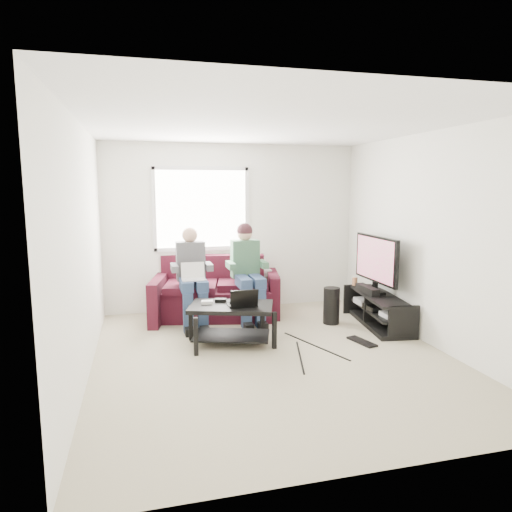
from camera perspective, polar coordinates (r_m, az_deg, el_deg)
The scene contains 26 objects.
floor at distance 5.39m, azimuth 2.10°, elevation -12.42°, with size 4.50×4.50×0.00m, color #B4AC8C.
ceiling at distance 5.08m, azimuth 2.27°, elevation 16.15°, with size 4.50×4.50×0.00m, color white.
wall_back at distance 7.25m, azimuth -2.87°, elevation 3.58°, with size 4.50×4.50×0.00m, color white.
wall_front at distance 3.01m, azimuth 14.40°, elevation -3.82°, with size 4.50×4.50×0.00m, color white.
wall_left at distance 4.90m, azimuth -20.87°, elevation 0.61°, with size 4.50×4.50×0.00m, color white.
wall_right at distance 5.95m, azimuth 20.99°, elevation 1.93°, with size 4.50×4.50×0.00m, color white.
window at distance 7.13m, azimuth -6.82°, elevation 5.87°, with size 1.48×0.04×1.28m.
sofa at distance 6.92m, azimuth -4.94°, elevation -4.84°, with size 2.08×1.21×0.89m.
person_left at distance 6.45m, azimuth -8.01°, elevation -1.99°, with size 0.40×0.71×1.37m.
person_right at distance 6.59m, azimuth -1.11°, elevation -1.15°, with size 0.40×0.71×1.42m.
laptop_silver at distance 6.27m, azimuth -7.81°, elevation -2.45°, with size 0.32×0.22×0.24m, color silver, non-canonical shape.
coffee_table at distance 5.67m, azimuth -3.11°, elevation -7.38°, with size 1.15×0.89×0.50m.
laptop_black at distance 5.56m, azimuth -1.75°, elevation -5.04°, with size 0.34×0.24×0.24m, color black, non-canonical shape.
controller_a at distance 5.70m, azimuth -6.13°, elevation -5.77°, with size 0.14×0.09×0.04m, color silver.
controller_b at distance 5.79m, azimuth -4.44°, elevation -5.53°, with size 0.14×0.09×0.04m, color black.
controller_c at distance 5.84m, azimuth -0.51°, elevation -5.38°, with size 0.14×0.09×0.04m, color gray.
tv_stand at distance 6.69m, azimuth 14.97°, elevation -6.70°, with size 0.59×1.40×0.45m.
tv at distance 6.62m, azimuth 14.77°, elevation -0.58°, with size 0.12×1.10×0.81m.
soundbar at distance 6.64m, azimuth 13.74°, elevation -4.11°, with size 0.12×0.50×0.10m, color black.
drink_cup at distance 7.13m, azimuth 12.25°, elevation -3.11°, with size 0.08×0.08×0.12m, color #AE714B.
console_white at distance 6.33m, azimuth 16.76°, elevation -6.99°, with size 0.30×0.22×0.06m, color silver.
console_grey at distance 6.92m, azimuth 13.78°, elevation -5.47°, with size 0.34×0.26×0.08m, color gray.
console_black at distance 6.62m, azimuth 15.20°, elevation -6.20°, with size 0.38×0.30×0.07m, color black.
subwoofer at distance 6.62m, azimuth 9.41°, elevation -6.14°, with size 0.23×0.23×0.52m, color black.
keyboard_floor at distance 5.97m, azimuth 13.09°, elevation -10.39°, with size 0.14×0.43×0.02m, color black.
end_table at distance 7.26m, azimuth 0.95°, elevation -4.47°, with size 0.37×0.37×0.65m.
Camera 1 is at (-1.43, -4.83, 1.93)m, focal length 32.00 mm.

